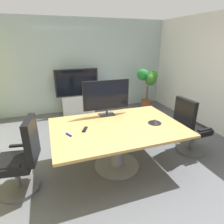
{
  "coord_description": "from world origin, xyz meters",
  "views": [
    {
      "loc": [
        -1.01,
        -2.62,
        2.03
      ],
      "look_at": [
        -0.03,
        0.16,
        0.9
      ],
      "focal_mm": 30.09,
      "sensor_mm": 36.0,
      "label": 1
    }
  ],
  "objects_px": {
    "office_chair_right": "(190,131)",
    "tv_monitor": "(106,96)",
    "office_chair_left": "(22,162)",
    "remote_control": "(85,129)",
    "potted_plant": "(148,84)",
    "conference_phone": "(155,121)",
    "wall_display_unit": "(78,99)",
    "conference_table": "(117,135)"
  },
  "relations": [
    {
      "from": "wall_display_unit",
      "to": "potted_plant",
      "type": "relative_size",
      "value": 1.04
    },
    {
      "from": "remote_control",
      "to": "office_chair_left",
      "type": "bearing_deg",
      "value": -146.68
    },
    {
      "from": "conference_phone",
      "to": "remote_control",
      "type": "bearing_deg",
      "value": 173.24
    },
    {
      "from": "tv_monitor",
      "to": "office_chair_right",
      "type": "bearing_deg",
      "value": -21.61
    },
    {
      "from": "office_chair_right",
      "to": "tv_monitor",
      "type": "xyz_separation_m",
      "value": [
        -1.44,
        0.57,
        0.66
      ]
    },
    {
      "from": "office_chair_left",
      "to": "wall_display_unit",
      "type": "distance_m",
      "value": 3.06
    },
    {
      "from": "potted_plant",
      "to": "conference_phone",
      "type": "relative_size",
      "value": 5.74
    },
    {
      "from": "office_chair_left",
      "to": "remote_control",
      "type": "relative_size",
      "value": 6.41
    },
    {
      "from": "tv_monitor",
      "to": "remote_control",
      "type": "height_order",
      "value": "tv_monitor"
    },
    {
      "from": "office_chair_right",
      "to": "remote_control",
      "type": "relative_size",
      "value": 6.41
    },
    {
      "from": "tv_monitor",
      "to": "wall_display_unit",
      "type": "height_order",
      "value": "tv_monitor"
    },
    {
      "from": "tv_monitor",
      "to": "conference_table",
      "type": "bearing_deg",
      "value": -89.03
    },
    {
      "from": "office_chair_left",
      "to": "remote_control",
      "type": "height_order",
      "value": "office_chair_left"
    },
    {
      "from": "conference_phone",
      "to": "office_chair_left",
      "type": "bearing_deg",
      "value": 179.24
    },
    {
      "from": "office_chair_left",
      "to": "potted_plant",
      "type": "relative_size",
      "value": 0.86
    },
    {
      "from": "conference_phone",
      "to": "remote_control",
      "type": "height_order",
      "value": "conference_phone"
    },
    {
      "from": "conference_table",
      "to": "office_chair_left",
      "type": "xyz_separation_m",
      "value": [
        -1.43,
        -0.07,
        -0.13
      ]
    },
    {
      "from": "potted_plant",
      "to": "remote_control",
      "type": "distance_m",
      "value": 3.34
    },
    {
      "from": "potted_plant",
      "to": "remote_control",
      "type": "bearing_deg",
      "value": -135.78
    },
    {
      "from": "tv_monitor",
      "to": "conference_phone",
      "type": "xyz_separation_m",
      "value": [
        0.63,
        -0.62,
        -0.33
      ]
    },
    {
      "from": "office_chair_left",
      "to": "potted_plant",
      "type": "height_order",
      "value": "potted_plant"
    },
    {
      "from": "office_chair_left",
      "to": "conference_phone",
      "type": "relative_size",
      "value": 4.95
    },
    {
      "from": "conference_table",
      "to": "tv_monitor",
      "type": "bearing_deg",
      "value": 90.97
    },
    {
      "from": "conference_table",
      "to": "office_chair_left",
      "type": "distance_m",
      "value": 1.44
    },
    {
      "from": "tv_monitor",
      "to": "office_chair_left",
      "type": "bearing_deg",
      "value": -157.26
    },
    {
      "from": "potted_plant",
      "to": "conference_phone",
      "type": "height_order",
      "value": "potted_plant"
    },
    {
      "from": "office_chair_left",
      "to": "wall_display_unit",
      "type": "relative_size",
      "value": 0.83
    },
    {
      "from": "remote_control",
      "to": "conference_table",
      "type": "bearing_deg",
      "value": 22.69
    },
    {
      "from": "tv_monitor",
      "to": "conference_phone",
      "type": "distance_m",
      "value": 0.95
    },
    {
      "from": "conference_table",
      "to": "potted_plant",
      "type": "distance_m",
      "value": 3.02
    },
    {
      "from": "conference_table",
      "to": "remote_control",
      "type": "relative_size",
      "value": 12.08
    },
    {
      "from": "office_chair_left",
      "to": "tv_monitor",
      "type": "xyz_separation_m",
      "value": [
        1.42,
        0.6,
        0.66
      ]
    },
    {
      "from": "office_chair_left",
      "to": "tv_monitor",
      "type": "distance_m",
      "value": 1.68
    },
    {
      "from": "potted_plant",
      "to": "tv_monitor",
      "type": "bearing_deg",
      "value": -135.74
    },
    {
      "from": "conference_table",
      "to": "tv_monitor",
      "type": "xyz_separation_m",
      "value": [
        -0.01,
        0.52,
        0.52
      ]
    },
    {
      "from": "tv_monitor",
      "to": "wall_display_unit",
      "type": "xyz_separation_m",
      "value": [
        -0.17,
        2.19,
        -0.67
      ]
    },
    {
      "from": "conference_table",
      "to": "remote_control",
      "type": "distance_m",
      "value": 0.54
    },
    {
      "from": "office_chair_right",
      "to": "tv_monitor",
      "type": "relative_size",
      "value": 1.3
    },
    {
      "from": "conference_table",
      "to": "office_chair_left",
      "type": "bearing_deg",
      "value": -177.1
    },
    {
      "from": "office_chair_right",
      "to": "tv_monitor",
      "type": "bearing_deg",
      "value": 66.03
    },
    {
      "from": "conference_phone",
      "to": "remote_control",
      "type": "relative_size",
      "value": 1.29
    },
    {
      "from": "office_chair_right",
      "to": "conference_phone",
      "type": "bearing_deg",
      "value": 91.43
    }
  ]
}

